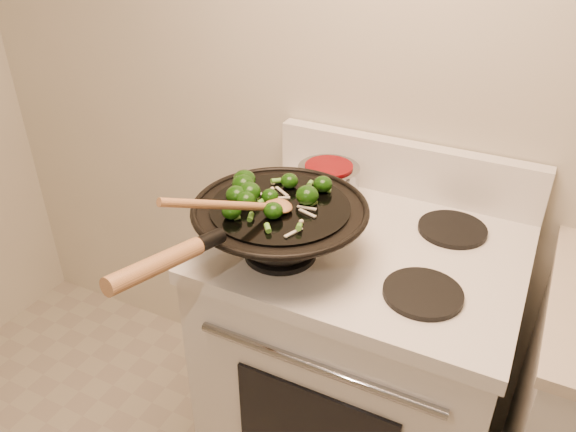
% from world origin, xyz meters
% --- Properties ---
extents(stove, '(0.78, 0.67, 1.08)m').
position_xyz_m(stove, '(-0.10, 1.17, 0.47)').
color(stove, white).
rests_on(stove, ground).
extents(wok, '(0.43, 0.70, 0.21)m').
position_xyz_m(wok, '(-0.28, 1.01, 1.00)').
color(wok, black).
rests_on(wok, stove).
extents(stirfry, '(0.25, 0.26, 0.05)m').
position_xyz_m(stirfry, '(-0.33, 1.03, 1.08)').
color(stirfry, '#113608').
rests_on(stirfry, wok).
extents(wooden_spoon, '(0.18, 0.32, 0.14)m').
position_xyz_m(wooden_spoon, '(-0.31, 0.92, 1.10)').
color(wooden_spoon, '#A56E41').
rests_on(wooden_spoon, wok).
extents(saucepan, '(0.17, 0.28, 0.10)m').
position_xyz_m(saucepan, '(-0.28, 1.32, 0.98)').
color(saucepan, gray).
rests_on(saucepan, stove).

